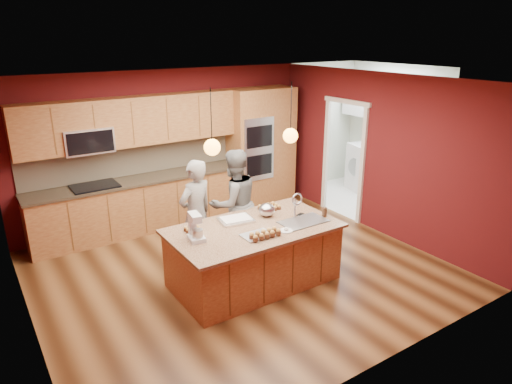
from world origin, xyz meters
TOP-DOWN VIEW (x-y plane):
  - floor at (0.00, 0.00)m, footprint 5.50×5.50m
  - ceiling at (0.00, 0.00)m, footprint 5.50×5.50m
  - wall_back at (0.00, 2.50)m, footprint 5.50×0.00m
  - wall_front at (0.00, -2.50)m, footprint 5.50×0.00m
  - wall_left at (-2.75, 0.00)m, footprint 0.00×5.00m
  - wall_right at (2.75, 0.00)m, footprint 0.00×5.00m
  - cabinet_run at (-0.68, 2.25)m, footprint 3.74×0.64m
  - oven_column at (1.85, 2.19)m, footprint 1.30×0.62m
  - doorway_trim at (2.73, 0.80)m, footprint 0.08×1.11m
  - laundry_room at (4.35, 1.20)m, footprint 2.60×2.70m
  - pendant_left at (-0.60, -0.38)m, footprint 0.20×0.20m
  - pendant_right at (0.57, -0.38)m, footprint 0.20×0.20m
  - island at (-0.00, -0.39)m, footprint 2.26×1.27m
  - person_left at (-0.43, 0.50)m, footprint 0.68×0.54m
  - person_right at (0.21, 0.50)m, footprint 0.82×0.64m
  - stand_mixer at (-0.84, -0.32)m, footprint 0.22×0.28m
  - sheet_cake at (-0.11, -0.08)m, footprint 0.50×0.40m
  - cooling_rack at (-0.13, -0.65)m, footprint 0.39×0.28m
  - mixing_bowl at (0.35, -0.16)m, footprint 0.23×0.23m
  - plate at (0.26, -0.73)m, footprint 0.18×0.18m
  - tumbler at (1.02, -0.62)m, footprint 0.07×0.07m
  - phone at (0.78, -0.39)m, footprint 0.13×0.09m
  - cupcakes_left at (-0.76, -0.04)m, footprint 0.21×0.14m
  - cupcakes_rack at (-0.08, -0.75)m, footprint 0.44×0.17m
  - cupcakes_right at (0.53, 0.03)m, footprint 0.32×0.24m
  - washer at (4.20, 0.86)m, footprint 0.72×0.74m
  - dryer at (4.21, 1.60)m, footprint 0.76×0.78m

SIDE VIEW (x-z plane):
  - floor at x=0.00m, z-range 0.00..0.00m
  - island at x=0.00m, z-range -0.18..1.03m
  - washer at x=4.20m, z-range 0.00..1.00m
  - dryer at x=4.21m, z-range 0.00..1.01m
  - person_left at x=-0.43m, z-range 0.00..1.62m
  - phone at x=0.78m, z-range 0.83..0.84m
  - plate at x=0.26m, z-range 0.83..0.85m
  - person_right at x=0.21m, z-range 0.00..1.68m
  - cooling_rack at x=-0.13m, z-range 0.83..0.85m
  - sheet_cake at x=-0.11m, z-range 0.83..0.88m
  - cupcakes_left at x=-0.76m, z-range 0.83..0.89m
  - cupcakes_right at x=0.53m, z-range 0.83..0.90m
  - cupcakes_rack at x=-0.08m, z-range 0.85..0.93m
  - tumbler at x=1.02m, z-range 0.83..0.97m
  - mixing_bowl at x=0.35m, z-range 0.82..1.02m
  - stand_mixer at x=-0.84m, z-range 0.81..1.16m
  - cabinet_run at x=-0.68m, z-range -0.17..2.13m
  - doorway_trim at x=2.73m, z-range -0.05..2.15m
  - oven_column at x=1.85m, z-range 0.00..2.30m
  - wall_back at x=0.00m, z-range -1.40..4.10m
  - wall_front at x=0.00m, z-range -1.40..4.10m
  - wall_left at x=-2.75m, z-range -1.15..3.85m
  - wall_right at x=2.75m, z-range -1.15..3.85m
  - laundry_room at x=4.35m, z-range 0.60..3.30m
  - pendant_left at x=-0.60m, z-range 1.60..2.40m
  - pendant_right at x=0.57m, z-range 1.60..2.40m
  - ceiling at x=0.00m, z-range 2.70..2.70m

